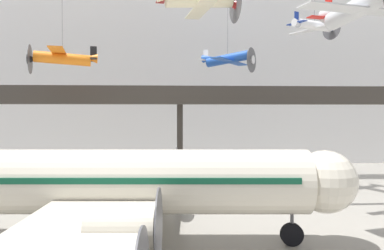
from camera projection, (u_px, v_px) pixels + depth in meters
hangar_back_wall at (178, 80)px, 55.33m from camera, size 140.00×3.00×24.73m
mezzanine_walkway at (180, 101)px, 42.38m from camera, size 110.00×3.20×10.49m
airliner_silver_main at (96, 182)px, 21.23m from camera, size 30.23×34.33×10.64m
suspended_plane_silver_racer at (362, 7)px, 24.41m from camera, size 9.38×7.81×8.66m
suspended_plane_blue_trainer at (228, 59)px, 43.22m from camera, size 6.65×7.29×9.12m
suspended_plane_white_twin at (314, 26)px, 36.70m from camera, size 5.52×6.29×6.29m
suspended_plane_orange_highwing at (63, 58)px, 37.09m from camera, size 6.82×8.26×9.80m
suspended_plane_cream_biplane at (199, 0)px, 33.14m from camera, size 7.60×9.23×5.54m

